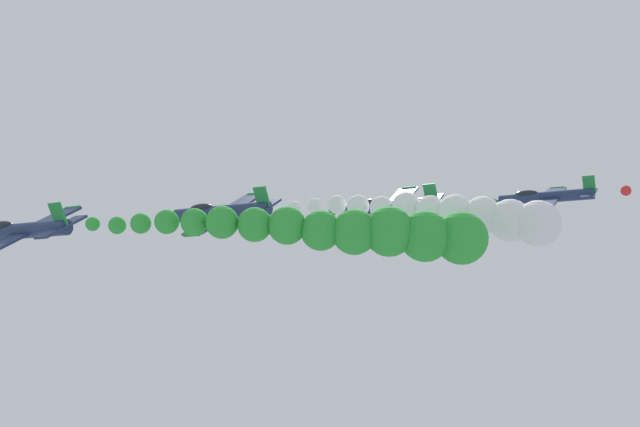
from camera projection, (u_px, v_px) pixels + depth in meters
name	position (u px, v px, depth m)	size (l,w,h in m)	color
airplane_lead	(19.00, 231.00, 48.93)	(8.57, 10.35, 4.88)	navy
smoke_trail_lead	(357.00, 232.00, 42.23)	(10.27, 24.10, 3.63)	green
airplane_left_inner	(219.00, 212.00, 55.65)	(8.67, 10.35, 4.68)	navy
smoke_trail_left_inner	(469.00, 215.00, 46.65)	(3.26, 19.42, 4.33)	white
airplane_right_inner	(386.00, 207.00, 62.23)	(8.43, 10.35, 5.15)	navy
airplane_left_outer	(544.00, 197.00, 68.86)	(9.07, 10.35, 3.72)	navy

